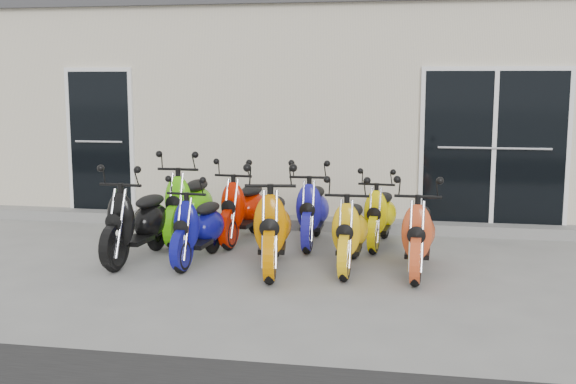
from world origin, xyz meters
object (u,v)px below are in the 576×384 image
object	(u,v)px
scooter_back_blue	(312,201)
scooter_front_black	(137,211)
scooter_back_green	(188,194)
scooter_front_orange_b	(350,221)
scooter_back_red	(243,199)
scooter_front_red	(418,223)
scooter_back_yellow	(380,206)
scooter_front_blue	(198,218)
scooter_front_orange_a	(272,215)

from	to	relation	value
scooter_back_blue	scooter_front_black	bearing A→B (deg)	-149.36
scooter_back_green	scooter_front_orange_b	bearing A→B (deg)	-25.69
scooter_front_black	scooter_back_red	distance (m)	1.57
scooter_back_green	scooter_back_red	size ratio (longest dim) A/B	1.08
scooter_front_red	scooter_back_green	distance (m)	3.23
scooter_back_green	scooter_back_yellow	bearing A→B (deg)	3.14
scooter_front_black	scooter_front_red	bearing A→B (deg)	5.47
scooter_front_orange_b	scooter_back_red	world-z (taller)	scooter_back_red
scooter_front_black	scooter_front_red	distance (m)	3.28
scooter_front_blue	scooter_front_red	world-z (taller)	scooter_front_red
scooter_front_blue	scooter_back_yellow	bearing A→B (deg)	36.05
scooter_back_green	scooter_back_yellow	distance (m)	2.54
scooter_front_orange_a	scooter_back_red	size ratio (longest dim) A/B	1.10
scooter_front_orange_b	scooter_back_red	distance (m)	1.92
scooter_front_orange_a	scooter_back_green	world-z (taller)	scooter_front_orange_a
scooter_front_black	scooter_back_yellow	size ratio (longest dim) A/B	1.13
scooter_front_blue	scooter_back_yellow	xyz separation A→B (m)	(2.04, 1.25, -0.01)
scooter_front_orange_b	scooter_back_green	distance (m)	2.52
scooter_front_orange_b	scooter_back_red	size ratio (longest dim) A/B	0.97
scooter_front_orange_a	scooter_back_blue	distance (m)	1.37
scooter_front_blue	scooter_back_blue	distance (m)	1.66
scooter_front_blue	scooter_back_green	world-z (taller)	scooter_back_green
scooter_back_green	scooter_back_red	distance (m)	0.74
scooter_front_orange_a	scooter_front_red	bearing A→B (deg)	-3.74
scooter_front_blue	scooter_back_green	distance (m)	1.22
scooter_back_green	scooter_back_blue	xyz separation A→B (m)	(1.66, 0.06, -0.05)
scooter_back_red	scooter_back_yellow	xyz separation A→B (m)	(1.80, 0.06, -0.05)
scooter_front_black	scooter_front_red	xyz separation A→B (m)	(3.28, 0.02, -0.02)
scooter_back_red	scooter_back_blue	world-z (taller)	scooter_back_blue
scooter_front_blue	scooter_back_yellow	world-z (taller)	scooter_front_blue
scooter_front_blue	scooter_back_yellow	distance (m)	2.39
scooter_front_red	scooter_back_yellow	size ratio (longest dim) A/B	1.08
scooter_back_red	scooter_front_blue	bearing A→B (deg)	-95.61
scooter_front_red	scooter_back_blue	distance (m)	1.82
scooter_front_blue	scooter_back_green	xyz separation A→B (m)	(-0.49, 1.12, 0.08)
scooter_back_yellow	scooter_front_blue	bearing A→B (deg)	-143.24
scooter_back_green	scooter_front_blue	bearing A→B (deg)	-66.12
scooter_front_blue	scooter_back_blue	size ratio (longest dim) A/B	0.93
scooter_front_orange_b	scooter_back_yellow	world-z (taller)	scooter_front_orange_b
scooter_front_orange_a	scooter_back_red	bearing A→B (deg)	107.79
scooter_front_black	scooter_back_red	world-z (taller)	scooter_front_black
scooter_front_black	scooter_front_blue	bearing A→B (deg)	8.44
scooter_front_orange_b	scooter_back_blue	distance (m)	1.31
scooter_front_blue	scooter_front_black	bearing A→B (deg)	-172.11
scooter_front_black	scooter_back_blue	xyz separation A→B (m)	(1.91, 1.22, -0.02)
scooter_front_blue	scooter_front_orange_a	distance (m)	0.94
scooter_front_blue	scooter_back_blue	bearing A→B (deg)	49.80
scooter_front_red	scooter_back_green	size ratio (longest dim) A/B	0.92
scooter_front_black	scooter_front_orange_b	distance (m)	2.52
scooter_front_orange_a	scooter_back_yellow	world-z (taller)	scooter_front_orange_a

